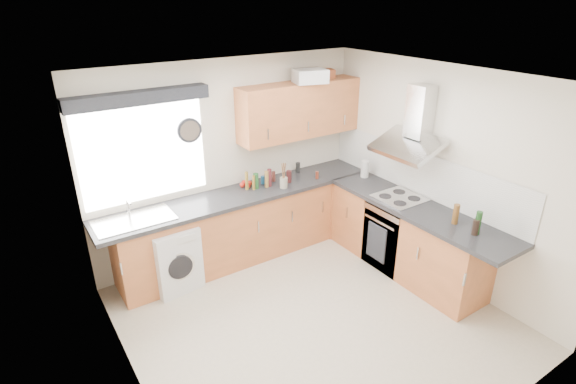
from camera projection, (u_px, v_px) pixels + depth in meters
ground_plane at (313, 318)px, 4.79m from camera, size 3.60×3.60×0.00m
ceiling at (319, 81)px, 3.77m from camera, size 3.60×3.60×0.02m
wall_back at (230, 160)px, 5.64m from camera, size 3.60×0.02×2.50m
wall_front at (483, 318)px, 2.91m from camera, size 3.60×0.02×2.50m
wall_left at (124, 274)px, 3.36m from camera, size 0.02×3.60×2.50m
wall_right at (440, 175)px, 5.19m from camera, size 0.02×3.60×2.50m
window at (144, 153)px, 4.98m from camera, size 1.40×0.02×1.10m
window_blind at (139, 98)px, 4.66m from camera, size 1.50×0.18×0.14m
splashback at (419, 173)px, 5.44m from camera, size 0.01×3.00×0.54m
base_cab_back at (236, 229)px, 5.71m from camera, size 3.00×0.58×0.86m
base_cab_corner at (335, 200)px, 6.51m from camera, size 0.60×0.60×0.86m
base_cab_right at (405, 238)px, 5.49m from camera, size 0.58×2.10×0.86m
worktop_back at (242, 195)px, 5.57m from camera, size 3.60×0.62×0.05m
worktop_right at (419, 209)px, 5.19m from camera, size 0.62×2.42×0.05m
sink at (134, 217)px, 4.86m from camera, size 0.84×0.46×0.10m
oven at (396, 234)px, 5.60m from camera, size 0.56×0.58×0.85m
hob_plate at (400, 198)px, 5.40m from camera, size 0.52×0.52×0.01m
extractor_hood at (413, 128)px, 5.11m from camera, size 0.52×0.78×0.66m
upper_cabinets at (300, 110)px, 5.77m from camera, size 1.70×0.35×0.70m
washing_machine at (172, 257)px, 5.18m from camera, size 0.58×0.57×0.78m
wall_clock at (190, 131)px, 5.17m from camera, size 0.29×0.04×0.29m
casserole at (310, 76)px, 5.55m from camera, size 0.46×0.38×0.17m
storage_box at (325, 73)px, 5.91m from camera, size 0.28×0.26×0.11m
utensil_pot at (284, 183)px, 5.68m from camera, size 0.11×0.11×0.14m
kitchen_roll at (365, 169)px, 5.99m from camera, size 0.11×0.11×0.23m
tomato_cluster at (246, 184)px, 5.73m from camera, size 0.16×0.16×0.07m
jar_0 at (267, 179)px, 5.68m from camera, size 0.05×0.05×0.22m
jar_1 at (289, 176)px, 5.84m from camera, size 0.07×0.07×0.16m
jar_2 at (256, 181)px, 5.64m from camera, size 0.06×0.06×0.20m
jar_3 at (263, 180)px, 5.81m from camera, size 0.06×0.06×0.10m
jar_4 at (298, 168)px, 6.16m from camera, size 0.06×0.06×0.14m
jar_5 at (317, 175)px, 5.96m from camera, size 0.04×0.04×0.10m
jar_6 at (269, 178)px, 5.70m from camera, size 0.06×0.06×0.23m
jar_7 at (247, 181)px, 5.60m from camera, size 0.04×0.04×0.24m
jar_8 at (274, 176)px, 5.87m from camera, size 0.05×0.05×0.13m
jar_9 at (254, 183)px, 5.61m from camera, size 0.04×0.04×0.19m
jar_10 at (255, 182)px, 5.72m from camera, size 0.04×0.04×0.13m
jar_11 at (254, 185)px, 5.65m from camera, size 0.04×0.04×0.11m
bottle_0 at (456, 214)px, 4.78m from camera, size 0.06×0.06×0.22m
bottle_1 at (476, 227)px, 4.57m from camera, size 0.07×0.07×0.17m
bottle_2 at (478, 223)px, 4.57m from camera, size 0.06×0.06×0.25m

